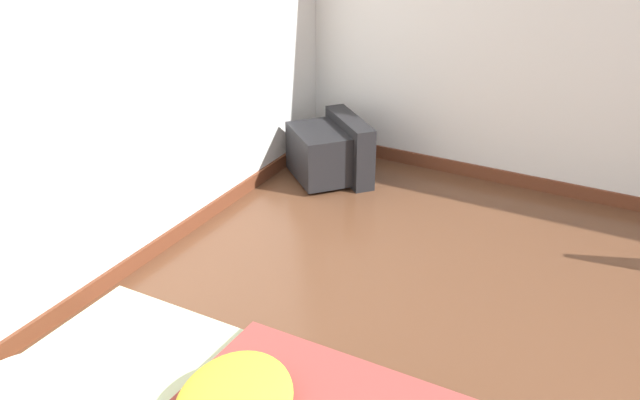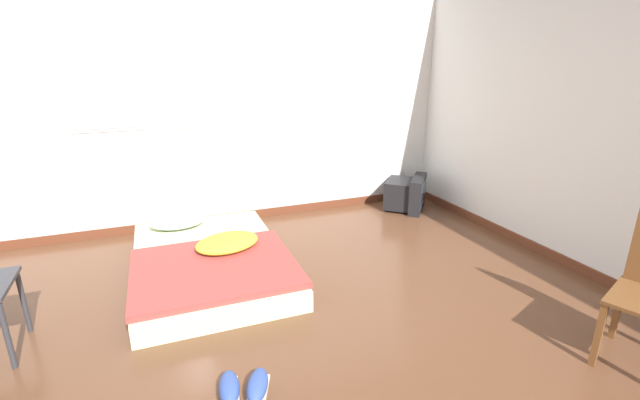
% 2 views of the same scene
% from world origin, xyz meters
% --- Properties ---
extents(wall_back, '(7.75, 0.08, 2.60)m').
position_xyz_m(wall_back, '(-0.01, 3.01, 1.29)').
color(wall_back, white).
rests_on(wall_back, ground_plane).
extents(mattress_bed, '(1.24, 1.85, 0.31)m').
position_xyz_m(mattress_bed, '(-0.25, 1.81, 0.11)').
color(mattress_bed, beige).
rests_on(mattress_bed, ground_plane).
extents(crt_tv, '(0.66, 0.67, 0.41)m').
position_xyz_m(crt_tv, '(2.20, 2.60, 0.19)').
color(crt_tv, black).
rests_on(crt_tv, ground_plane).
extents(sneaker_pair, '(0.32, 0.31, 0.10)m').
position_xyz_m(sneaker_pair, '(-0.28, 0.28, 0.05)').
color(sneaker_pair, silver).
rests_on(sneaker_pair, ground_plane).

